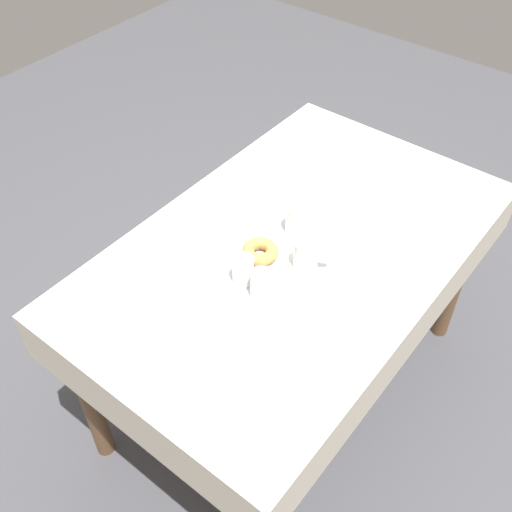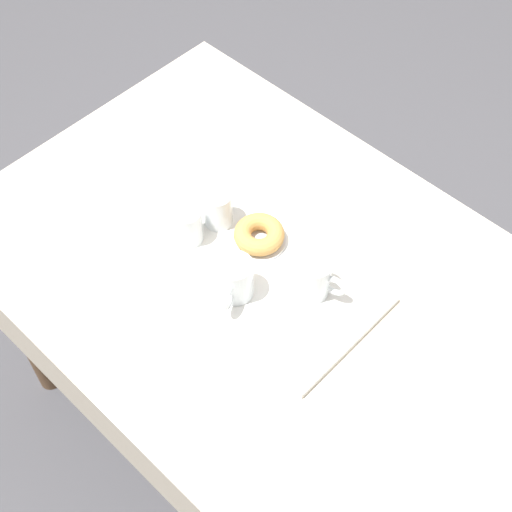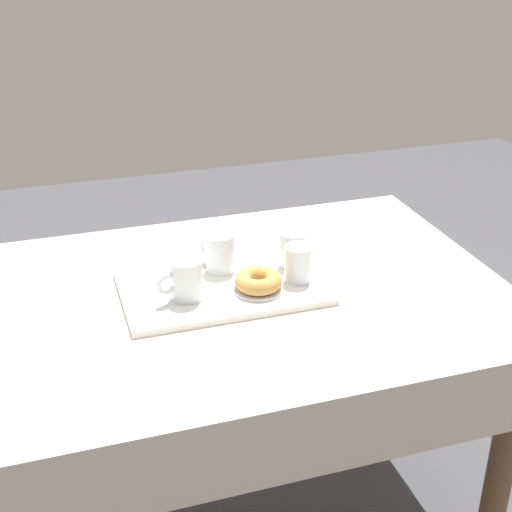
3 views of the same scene
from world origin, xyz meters
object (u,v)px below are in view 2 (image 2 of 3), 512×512
at_px(tea_mug_right, 313,278).
at_px(water_glass_far, 188,226).
at_px(donut_plate_left, 259,241).
at_px(dining_table, 288,313).
at_px(sugar_donut_left, 259,234).
at_px(water_glass_near, 218,210).
at_px(serving_tray, 265,278).
at_px(tea_mug_left, 235,280).

height_order(tea_mug_right, water_glass_far, tea_mug_right).
distance_m(tea_mug_right, donut_plate_left, 0.17).
xyz_separation_m(dining_table, water_glass_far, (0.24, 0.06, 0.15)).
bearing_deg(dining_table, sugar_donut_left, -17.09).
bearing_deg(water_glass_near, serving_tray, 168.29).
xyz_separation_m(serving_tray, sugar_donut_left, (0.07, -0.06, 0.03)).
relative_size(dining_table, donut_plate_left, 12.47).
bearing_deg(sugar_donut_left, donut_plate_left, 0.00).
xyz_separation_m(tea_mug_right, water_glass_far, (0.28, 0.08, -0.00)).
distance_m(serving_tray, donut_plate_left, 0.09).
bearing_deg(serving_tray, dining_table, -160.04).
height_order(serving_tray, tea_mug_left, tea_mug_left).
bearing_deg(tea_mug_right, water_glass_near, 0.78).
bearing_deg(dining_table, tea_mug_left, 53.27).
distance_m(water_glass_near, water_glass_far, 0.08).
distance_m(water_glass_far, donut_plate_left, 0.16).
height_order(serving_tray, water_glass_near, water_glass_near).
distance_m(serving_tray, water_glass_far, 0.20).
distance_m(tea_mug_left, water_glass_near, 0.19).
distance_m(tea_mug_right, water_glass_far, 0.30).
distance_m(tea_mug_left, water_glass_far, 0.18).
height_order(tea_mug_right, donut_plate_left, tea_mug_right).
distance_m(tea_mug_left, tea_mug_right, 0.16).
bearing_deg(donut_plate_left, tea_mug_right, 174.42).
relative_size(dining_table, water_glass_far, 16.25).
distance_m(serving_tray, tea_mug_right, 0.12).
bearing_deg(donut_plate_left, water_glass_near, 10.80).
bearing_deg(water_glass_near, tea_mug_left, 145.87).
xyz_separation_m(tea_mug_left, sugar_donut_left, (0.06, -0.13, -0.02)).
bearing_deg(donut_plate_left, sugar_donut_left, 0.00).
xyz_separation_m(dining_table, water_glass_near, (0.23, -0.02, 0.15)).
distance_m(serving_tray, water_glass_near, 0.19).
xyz_separation_m(tea_mug_left, water_glass_far, (0.17, -0.03, -0.00)).
height_order(water_glass_far, sugar_donut_left, water_glass_far).
bearing_deg(tea_mug_left, sugar_donut_left, -66.53).
relative_size(water_glass_near, water_glass_far, 1.00).
height_order(tea_mug_right, sugar_donut_left, tea_mug_right).
bearing_deg(dining_table, donut_plate_left, -17.09).
relative_size(tea_mug_left, water_glass_far, 1.19).
height_order(water_glass_near, donut_plate_left, water_glass_near).
bearing_deg(tea_mug_right, donut_plate_left, -5.58).
bearing_deg(tea_mug_right, dining_table, 26.83).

